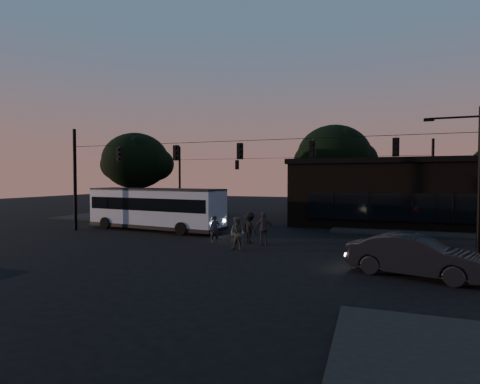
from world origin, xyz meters
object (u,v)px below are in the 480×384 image
(bus, at_px, (155,207))
(pedestrian_c, at_px, (264,229))
(pedestrian_a, at_px, (215,229))
(pedestrian_d, at_px, (250,228))
(car, at_px, (415,256))
(pedestrian_b, at_px, (237,234))
(building, at_px, (387,192))

(bus, height_order, pedestrian_c, bus)
(pedestrian_a, relative_size, pedestrian_c, 0.84)
(pedestrian_a, bearing_deg, pedestrian_d, -13.65)
(bus, bearing_deg, pedestrian_a, -21.37)
(bus, relative_size, car, 2.26)
(pedestrian_b, xyz_separation_m, pedestrian_c, (0.90, 2.03, 0.06))
(building, relative_size, pedestrian_c, 8.08)
(building, xyz_separation_m, car, (0.43, -18.07, -1.88))
(building, bearing_deg, pedestrian_b, -117.31)
(building, bearing_deg, car, -88.63)
(bus, distance_m, pedestrian_a, 7.38)
(pedestrian_b, relative_size, pedestrian_c, 0.94)
(bus, height_order, pedestrian_b, bus)
(building, height_order, car, building)
(car, bearing_deg, pedestrian_b, 89.61)
(pedestrian_b, xyz_separation_m, pedestrian_d, (-0.09, 2.44, 0.03))
(pedestrian_c, relative_size, pedestrian_d, 1.03)
(pedestrian_c, distance_m, pedestrian_d, 1.07)
(pedestrian_a, distance_m, pedestrian_b, 2.86)
(building, height_order, bus, building)
(pedestrian_d, bearing_deg, car, -173.86)
(bus, distance_m, pedestrian_b, 10.16)
(building, distance_m, pedestrian_b, 17.41)
(building, distance_m, pedestrian_a, 16.94)
(pedestrian_c, bearing_deg, car, 135.85)
(building, height_order, pedestrian_c, building)
(pedestrian_d, bearing_deg, building, -84.50)
(car, bearing_deg, pedestrian_a, 83.81)
(bus, height_order, car, bus)
(pedestrian_b, height_order, pedestrian_d, pedestrian_d)
(bus, xyz_separation_m, pedestrian_d, (8.43, -3.04, -0.82))
(car, xyz_separation_m, pedestrian_d, (-8.47, 5.13, 0.10))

